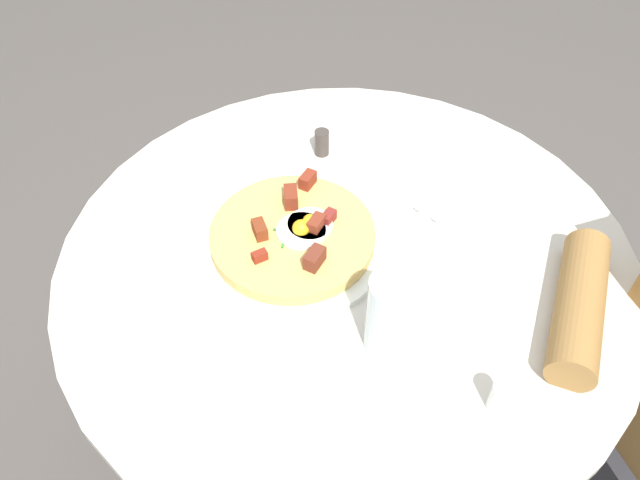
{
  "coord_description": "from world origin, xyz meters",
  "views": [
    {
      "loc": [
        0.63,
        -0.26,
        1.5
      ],
      "look_at": [
        -0.02,
        -0.04,
        0.75
      ],
      "focal_mm": 34.7,
      "sensor_mm": 36.0,
      "label": 1
    }
  ],
  "objects_px": {
    "breakfast_pizza": "(294,234)",
    "knife": "(447,184)",
    "pizza_plate": "(293,242)",
    "salt_shaker": "(500,398)",
    "pepper_shaker": "(322,143)",
    "water_glass": "(390,315)",
    "bread_plate": "(124,269)",
    "fork": "(464,193)",
    "dining_table": "(344,313)"
  },
  "relations": [
    {
      "from": "water_glass",
      "to": "dining_table",
      "type": "bearing_deg",
      "value": 177.42
    },
    {
      "from": "fork",
      "to": "knife",
      "type": "xyz_separation_m",
      "value": [
        -0.03,
        -0.02,
        0.0
      ]
    },
    {
      "from": "breakfast_pizza",
      "to": "water_glass",
      "type": "height_order",
      "value": "water_glass"
    },
    {
      "from": "water_glass",
      "to": "breakfast_pizza",
      "type": "bearing_deg",
      "value": -162.82
    },
    {
      "from": "breakfast_pizza",
      "to": "pepper_shaker",
      "type": "distance_m",
      "value": 0.24
    },
    {
      "from": "pepper_shaker",
      "to": "breakfast_pizza",
      "type": "bearing_deg",
      "value": -29.81
    },
    {
      "from": "pizza_plate",
      "to": "water_glass",
      "type": "bearing_deg",
      "value": 17.71
    },
    {
      "from": "dining_table",
      "to": "knife",
      "type": "relative_size",
      "value": 5.31
    },
    {
      "from": "knife",
      "to": "salt_shaker",
      "type": "bearing_deg",
      "value": -136.48
    },
    {
      "from": "pepper_shaker",
      "to": "water_glass",
      "type": "bearing_deg",
      "value": -6.49
    },
    {
      "from": "breakfast_pizza",
      "to": "water_glass",
      "type": "relative_size",
      "value": 1.98
    },
    {
      "from": "pizza_plate",
      "to": "salt_shaker",
      "type": "distance_m",
      "value": 0.41
    },
    {
      "from": "pizza_plate",
      "to": "bread_plate",
      "type": "bearing_deg",
      "value": -96.71
    },
    {
      "from": "dining_table",
      "to": "fork",
      "type": "xyz_separation_m",
      "value": [
        -0.06,
        0.24,
        0.18
      ]
    },
    {
      "from": "fork",
      "to": "water_glass",
      "type": "bearing_deg",
      "value": -164.57
    },
    {
      "from": "bread_plate",
      "to": "fork",
      "type": "bearing_deg",
      "value": 88.39
    },
    {
      "from": "pizza_plate",
      "to": "pepper_shaker",
      "type": "xyz_separation_m",
      "value": [
        -0.21,
        0.12,
        0.02
      ]
    },
    {
      "from": "fork",
      "to": "pepper_shaker",
      "type": "distance_m",
      "value": 0.28
    },
    {
      "from": "pizza_plate",
      "to": "salt_shaker",
      "type": "relative_size",
      "value": 6.31
    },
    {
      "from": "breakfast_pizza",
      "to": "salt_shaker",
      "type": "height_order",
      "value": "breakfast_pizza"
    },
    {
      "from": "pizza_plate",
      "to": "pepper_shaker",
      "type": "height_order",
      "value": "pepper_shaker"
    },
    {
      "from": "dining_table",
      "to": "pepper_shaker",
      "type": "height_order",
      "value": "pepper_shaker"
    },
    {
      "from": "fork",
      "to": "breakfast_pizza",
      "type": "bearing_deg",
      "value": 154.08
    },
    {
      "from": "pizza_plate",
      "to": "breakfast_pizza",
      "type": "distance_m",
      "value": 0.02
    },
    {
      "from": "pizza_plate",
      "to": "water_glass",
      "type": "xyz_separation_m",
      "value": [
        0.23,
        0.07,
        0.06
      ]
    },
    {
      "from": "breakfast_pizza",
      "to": "salt_shaker",
      "type": "xyz_separation_m",
      "value": [
        0.37,
        0.17,
        0.0
      ]
    },
    {
      "from": "salt_shaker",
      "to": "pepper_shaker",
      "type": "xyz_separation_m",
      "value": [
        -0.58,
        -0.05,
        0.0
      ]
    },
    {
      "from": "dining_table",
      "to": "pepper_shaker",
      "type": "xyz_separation_m",
      "value": [
        -0.25,
        0.04,
        0.2
      ]
    },
    {
      "from": "fork",
      "to": "pizza_plate",
      "type": "bearing_deg",
      "value": 154.13
    },
    {
      "from": "bread_plate",
      "to": "dining_table",
      "type": "bearing_deg",
      "value": 78.09
    },
    {
      "from": "dining_table",
      "to": "water_glass",
      "type": "height_order",
      "value": "water_glass"
    },
    {
      "from": "breakfast_pizza",
      "to": "knife",
      "type": "height_order",
      "value": "breakfast_pizza"
    },
    {
      "from": "pizza_plate",
      "to": "pepper_shaker",
      "type": "distance_m",
      "value": 0.25
    },
    {
      "from": "breakfast_pizza",
      "to": "pepper_shaker",
      "type": "bearing_deg",
      "value": 150.19
    },
    {
      "from": "bread_plate",
      "to": "salt_shaker",
      "type": "height_order",
      "value": "salt_shaker"
    },
    {
      "from": "breakfast_pizza",
      "to": "pepper_shaker",
      "type": "xyz_separation_m",
      "value": [
        -0.21,
        0.12,
        0.0
      ]
    },
    {
      "from": "bread_plate",
      "to": "knife",
      "type": "relative_size",
      "value": 0.98
    },
    {
      "from": "pizza_plate",
      "to": "knife",
      "type": "height_order",
      "value": "pizza_plate"
    },
    {
      "from": "bread_plate",
      "to": "salt_shaker",
      "type": "relative_size",
      "value": 3.46
    },
    {
      "from": "pepper_shaker",
      "to": "dining_table",
      "type": "bearing_deg",
      "value": -9.32
    },
    {
      "from": "salt_shaker",
      "to": "fork",
      "type": "bearing_deg",
      "value": 158.48
    },
    {
      "from": "dining_table",
      "to": "salt_shaker",
      "type": "xyz_separation_m",
      "value": [
        0.33,
        0.09,
        0.2
      ]
    },
    {
      "from": "dining_table",
      "to": "salt_shaker",
      "type": "height_order",
      "value": "salt_shaker"
    },
    {
      "from": "salt_shaker",
      "to": "pizza_plate",
      "type": "bearing_deg",
      "value": -154.88
    },
    {
      "from": "pizza_plate",
      "to": "bread_plate",
      "type": "distance_m",
      "value": 0.28
    },
    {
      "from": "dining_table",
      "to": "water_glass",
      "type": "distance_m",
      "value": 0.31
    },
    {
      "from": "breakfast_pizza",
      "to": "pizza_plate",
      "type": "bearing_deg",
      "value": -79.48
    },
    {
      "from": "salt_shaker",
      "to": "breakfast_pizza",
      "type": "bearing_deg",
      "value": -155.18
    },
    {
      "from": "breakfast_pizza",
      "to": "salt_shaker",
      "type": "distance_m",
      "value": 0.41
    },
    {
      "from": "dining_table",
      "to": "knife",
      "type": "height_order",
      "value": "knife"
    }
  ]
}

